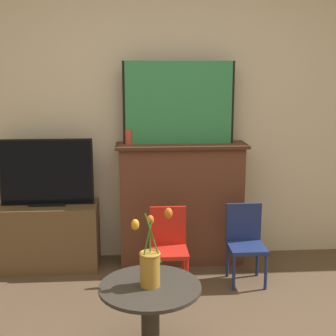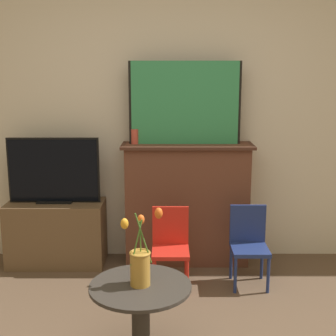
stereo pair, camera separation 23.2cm
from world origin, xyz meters
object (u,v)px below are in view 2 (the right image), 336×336
tv_monitor (53,171)px  chair_blue (248,241)px  painting (184,103)px  chair_red (170,243)px  vase_tulips (140,262)px

tv_monitor → chair_blue: (1.57, -0.38, -0.47)m
tv_monitor → painting: bearing=2.9°
tv_monitor → chair_blue: 1.68m
chair_red → chair_blue: 0.61m
painting → tv_monitor: painting is taller
painting → chair_red: (-0.12, -0.48, -1.03)m
chair_blue → vase_tulips: (-0.78, -0.98, 0.25)m
tv_monitor → vase_tulips: bearing=-59.7°
painting → vase_tulips: bearing=-101.6°
vase_tulips → painting: bearing=78.4°
painting → chair_red: painting is taller
chair_red → painting: bearing=76.1°
tv_monitor → chair_red: size_ratio=1.24×
painting → tv_monitor: (-1.09, -0.06, -0.56)m
tv_monitor → chair_red: bearing=-23.7°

